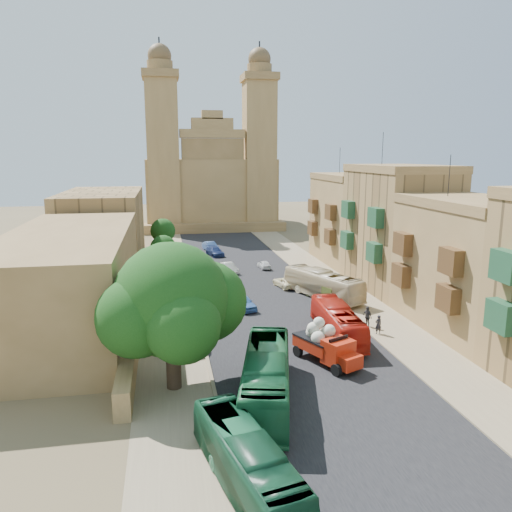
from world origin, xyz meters
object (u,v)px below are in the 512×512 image
object	(u,v)px
car_blue_a	(243,302)
car_cream	(285,282)
bus_green_south	(247,462)
bus_cream_east	(323,284)
street_tree_d	(163,231)
pedestrian_c	(367,316)
street_tree_a	(164,305)
street_tree_c	(163,248)
car_white_b	(264,265)
car_white_a	(229,268)
bus_red_east	(337,322)
olive_pickup	(325,292)
bus_green_north	(266,378)
red_truck	(326,344)
car_dkblue	(215,251)
pedestrian_a	(378,325)
car_blue_b	(210,246)
street_tree_b	(163,267)
church	(210,181)
ficus_tree	(173,304)

from	to	relation	value
car_blue_a	car_cream	size ratio (longest dim) A/B	1.03
bus_green_south	bus_cream_east	bearing A→B (deg)	53.09
street_tree_d	pedestrian_c	bearing A→B (deg)	-63.58
street_tree_a	street_tree_c	world-z (taller)	street_tree_c
car_cream	car_white_b	size ratio (longest dim) A/B	1.27
car_white_b	street_tree_c	bearing A→B (deg)	-0.53
street_tree_a	car_white_a	world-z (taller)	street_tree_a
bus_green_south	bus_red_east	distance (m)	20.39
olive_pickup	bus_green_north	bearing A→B (deg)	-117.06
street_tree_a	red_truck	distance (m)	13.08
bus_cream_east	car_dkblue	distance (m)	26.09
street_tree_a	pedestrian_a	size ratio (longest dim) A/B	2.90
car_dkblue	car_blue_b	bearing A→B (deg)	80.54
street_tree_a	bus_green_south	world-z (taller)	street_tree_a
street_tree_c	bus_green_south	size ratio (longest dim) A/B	0.53
pedestrian_a	pedestrian_c	xyz separation A→B (m)	(-0.19, 1.90, 0.11)
street_tree_d	bus_cream_east	size ratio (longest dim) A/B	0.54
bus_green_north	pedestrian_a	xyz separation A→B (m)	(11.69, 9.87, -0.76)
car_white_a	car_white_b	bearing A→B (deg)	2.04
street_tree_d	pedestrian_c	distance (m)	39.44
bus_cream_east	pedestrian_a	bearing A→B (deg)	71.61
street_tree_b	street_tree_d	distance (m)	24.00
bus_green_north	car_cream	bearing A→B (deg)	87.44
bus_red_east	pedestrian_a	bearing A→B (deg)	-174.00
car_blue_a	car_blue_b	size ratio (longest dim) A/B	0.97
church	car_dkblue	bearing A→B (deg)	-94.34
ficus_tree	street_tree_d	distance (m)	44.04
street_tree_a	pedestrian_c	distance (m)	17.66
street_tree_d	bus_green_south	bearing A→B (deg)	-86.34
street_tree_c	car_white_b	size ratio (longest dim) A/B	1.60
car_blue_a	car_dkblue	xyz separation A→B (m)	(0.07, 26.94, -0.06)
olive_pickup	pedestrian_a	world-z (taller)	olive_pickup
olive_pickup	car_cream	size ratio (longest dim) A/B	1.11
olive_pickup	bus_green_north	xyz separation A→B (m)	(-10.50, -20.55, 0.77)
car_white_a	pedestrian_c	size ratio (longest dim) A/B	2.07
olive_pickup	car_dkblue	bearing A→B (deg)	109.47
bus_red_east	car_blue_a	distance (m)	11.22
car_blue_a	pedestrian_a	bearing A→B (deg)	-56.38
bus_red_east	car_cream	size ratio (longest dim) A/B	2.41
street_tree_c	red_truck	world-z (taller)	street_tree_c
bus_cream_east	bus_green_south	bearing A→B (deg)	41.53
olive_pickup	car_white_b	size ratio (longest dim) A/B	1.41
bus_green_south	car_blue_a	bearing A→B (deg)	68.63
red_truck	car_cream	bearing A→B (deg)	84.17
street_tree_d	pedestrian_a	distance (m)	41.23
street_tree_b	car_cream	xyz separation A→B (m)	(13.63, 3.17, -3.09)
street_tree_b	pedestrian_c	world-z (taller)	street_tree_b
car_cream	street_tree_a	bearing A→B (deg)	36.49
bus_green_south	pedestrian_a	distance (m)	22.64
car_white_b	car_blue_b	bearing A→B (deg)	-71.84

